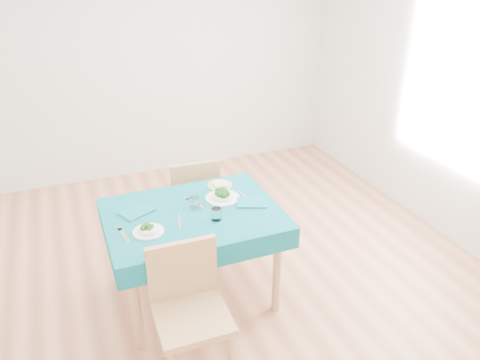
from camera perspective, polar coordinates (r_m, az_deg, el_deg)
name	(u,v)px	position (r m, az deg, el deg)	size (l,w,h in m)	color
room_shell	(240,118)	(3.40, 0.00, 7.55)	(4.02, 4.52, 2.73)	#A86746
table	(195,256)	(3.56, -5.51, -9.26)	(1.22, 0.93, 0.76)	#095762
chair_near	(191,301)	(2.90, -5.95, -14.51)	(0.44, 0.49, 1.11)	#AA8050
chair_far	(192,189)	(4.20, -5.93, -1.04)	(0.42, 0.46, 1.04)	#AA8050
bowl_near	(148,228)	(3.15, -11.12, -5.81)	(0.21, 0.21, 0.06)	white
bowl_far	(222,194)	(3.50, -2.16, -1.73)	(0.26, 0.26, 0.08)	white
fork_near	(124,235)	(3.17, -13.94, -6.58)	(0.03, 0.20, 0.00)	silver
knife_near	(179,221)	(3.26, -7.40, -4.99)	(0.02, 0.21, 0.00)	silver
fork_far	(195,203)	(3.47, -5.53, -2.79)	(0.03, 0.20, 0.00)	silver
knife_far	(245,197)	(3.54, 0.65, -2.06)	(0.02, 0.21, 0.00)	silver
napkin_near	(137,212)	(3.41, -12.46, -3.79)	(0.22, 0.16, 0.01)	#0D626D
napkin_far	(251,203)	(3.45, 1.40, -2.80)	(0.22, 0.15, 0.01)	#0D626D
tumbler_center	(195,203)	(3.39, -5.53, -2.78)	(0.07, 0.07, 0.09)	white
tumbler_side	(216,214)	(3.23, -2.90, -4.19)	(0.07, 0.07, 0.09)	white
side_plate	(220,185)	(3.71, -2.48, -0.64)	(0.20, 0.20, 0.01)	#BAC25E
bread_slice	(220,184)	(3.70, -2.49, -0.46)	(0.11, 0.11, 0.02)	beige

